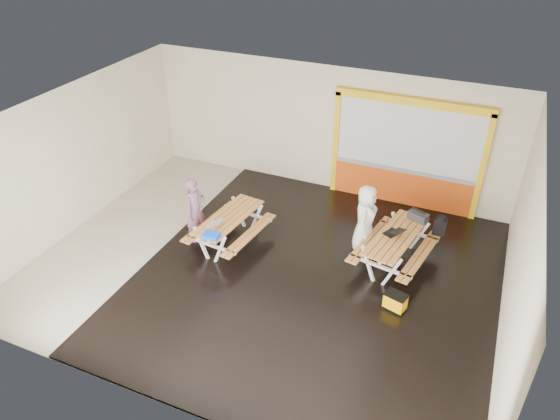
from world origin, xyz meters
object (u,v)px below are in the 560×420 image
at_px(person_left, 195,211).
at_px(person_right, 365,218).
at_px(dark_case, 376,250).
at_px(fluke_bag, 395,302).
at_px(backpack, 440,225).
at_px(picnic_table_right, 396,242).
at_px(blue_pouch, 211,236).
at_px(laptop_left, 215,223).
at_px(toolbox, 418,216).
at_px(picnic_table_left, 229,223).
at_px(laptop_right, 394,232).

relative_size(person_left, person_right, 1.02).
relative_size(person_left, dark_case, 3.63).
distance_m(person_left, fluke_bag, 5.00).
bearing_deg(backpack, dark_case, -153.31).
bearing_deg(picnic_table_right, blue_pouch, -155.91).
distance_m(person_left, laptop_left, 0.75).
bearing_deg(person_left, picnic_table_right, -69.23).
height_order(blue_pouch, backpack, backpack).
bearing_deg(toolbox, fluke_bag, -88.36).
bearing_deg(person_left, fluke_bag, -86.85).
bearing_deg(laptop_left, toolbox, 25.33).
relative_size(picnic_table_right, person_right, 1.41).
height_order(toolbox, backpack, toolbox).
relative_size(picnic_table_left, toolbox, 4.29).
distance_m(picnic_table_left, laptop_left, 0.52).
height_order(toolbox, fluke_bag, toolbox).
xyz_separation_m(picnic_table_right, person_left, (-4.56, -0.90, 0.20)).
bearing_deg(laptop_right, picnic_table_right, -2.02).
bearing_deg(toolbox, laptop_right, -115.74).
height_order(blue_pouch, fluke_bag, blue_pouch).
distance_m(laptop_left, blue_pouch, 0.49).
distance_m(laptop_left, laptop_right, 3.99).
relative_size(laptop_right, blue_pouch, 1.46).
bearing_deg(laptop_left, picnic_table_right, 17.17).
xyz_separation_m(picnic_table_left, person_left, (-0.81, -0.15, 0.23)).
bearing_deg(person_right, toolbox, -70.92).
xyz_separation_m(person_right, toolbox, (1.10, 0.46, 0.06)).
bearing_deg(laptop_right, backpack, 44.80).
relative_size(blue_pouch, fluke_bag, 0.69).
xyz_separation_m(picnic_table_left, laptop_left, (-0.12, -0.44, 0.24)).
distance_m(picnic_table_left, toolbox, 4.35).
relative_size(picnic_table_right, laptop_right, 4.52).
bearing_deg(person_left, picnic_table_left, -70.14).
height_order(person_right, fluke_bag, person_right).
distance_m(blue_pouch, toolbox, 4.69).
relative_size(picnic_table_left, fluke_bag, 4.24).
relative_size(person_left, toolbox, 3.34).
height_order(picnic_table_right, laptop_left, laptop_left).
distance_m(picnic_table_right, backpack, 1.19).
xyz_separation_m(laptop_left, backpack, (4.68, 2.07, -0.09)).
bearing_deg(person_left, backpack, -62.12).
distance_m(toolbox, dark_case, 1.23).
height_order(person_left, person_right, person_right).
relative_size(laptop_left, laptop_right, 0.69).
height_order(picnic_table_left, blue_pouch, blue_pouch).
height_order(laptop_right, blue_pouch, laptop_right).
bearing_deg(blue_pouch, toolbox, 31.31).
distance_m(person_right, toolbox, 1.20).
xyz_separation_m(blue_pouch, toolbox, (4.01, 2.44, 0.08)).
xyz_separation_m(person_left, person_right, (3.76, 1.23, 0.03)).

